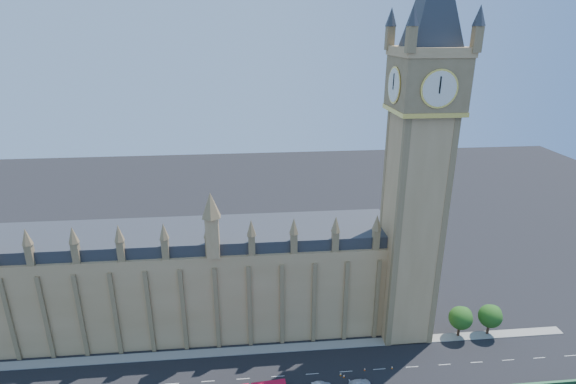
{
  "coord_description": "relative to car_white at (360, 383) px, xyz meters",
  "views": [
    {
      "loc": [
        -1.7,
        -82.64,
        75.4
      ],
      "look_at": [
        7.32,
        10.0,
        41.6
      ],
      "focal_mm": 28.0,
      "sensor_mm": 36.0,
      "label": 1
    }
  ],
  "objects": [
    {
      "name": "ground",
      "position": [
        -22.11,
        4.64,
        -0.71
      ],
      "size": [
        400.0,
        400.0,
        0.0
      ],
      "primitive_type": "plane",
      "color": "black",
      "rests_on": "ground"
    },
    {
      "name": "palace_westminster",
      "position": [
        -47.11,
        26.64,
        13.15
      ],
      "size": [
        120.0,
        20.0,
        28.0
      ],
      "color": "tan",
      "rests_on": "ground"
    },
    {
      "name": "elizabeth_tower",
      "position": [
        15.89,
        18.63,
        53.85
      ],
      "size": [
        20.59,
        20.59,
        105.0
      ],
      "color": "tan",
      "rests_on": "ground"
    },
    {
      "name": "kerb_north",
      "position": [
        -22.11,
        14.14,
        -0.63
      ],
      "size": [
        160.0,
        3.0,
        0.16
      ],
      "primitive_type": "cube",
      "color": "gray",
      "rests_on": "ground"
    },
    {
      "name": "tree_east_near",
      "position": [
        30.12,
        14.72,
        4.93
      ],
      "size": [
        6.0,
        6.0,
        8.5
      ],
      "color": "#382619",
      "rests_on": "ground"
    },
    {
      "name": "tree_east_far",
      "position": [
        38.12,
        14.72,
        4.93
      ],
      "size": [
        6.0,
        6.0,
        8.5
      ],
      "color": "#382619",
      "rests_on": "ground"
    },
    {
      "name": "car_white",
      "position": [
        0.0,
        0.0,
        0.0
      ],
      "size": [
        5.04,
        2.35,
        1.42
      ],
      "primitive_type": "imported",
      "rotation": [
        0.0,
        0.0,
        1.64
      ],
      "color": "silver",
      "rests_on": "ground"
    },
    {
      "name": "cone_a",
      "position": [
        2.34,
        4.55,
        -0.38
      ],
      "size": [
        0.46,
        0.46,
        0.68
      ],
      "rotation": [
        0.0,
        0.0,
        0.08
      ],
      "color": "black",
      "rests_on": "ground"
    },
    {
      "name": "cone_b",
      "position": [
        8.93,
        4.51,
        -0.39
      ],
      "size": [
        0.44,
        0.44,
        0.65
      ],
      "rotation": [
        0.0,
        0.0,
        0.08
      ],
      "color": "black",
      "rests_on": "ground"
    },
    {
      "name": "cone_c",
      "position": [
        -3.65,
        3.49,
        -0.38
      ],
      "size": [
        0.54,
        0.54,
        0.68
      ],
      "rotation": [
        0.0,
        0.0,
        0.33
      ],
      "color": "black",
      "rests_on": "ground"
    },
    {
      "name": "cone_d",
      "position": [
        -2.99,
        2.8,
        -0.36
      ],
      "size": [
        0.45,
        0.45,
        0.71
      ],
      "rotation": [
        0.0,
        0.0,
        0.01
      ],
      "color": "black",
      "rests_on": "ground"
    }
  ]
}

